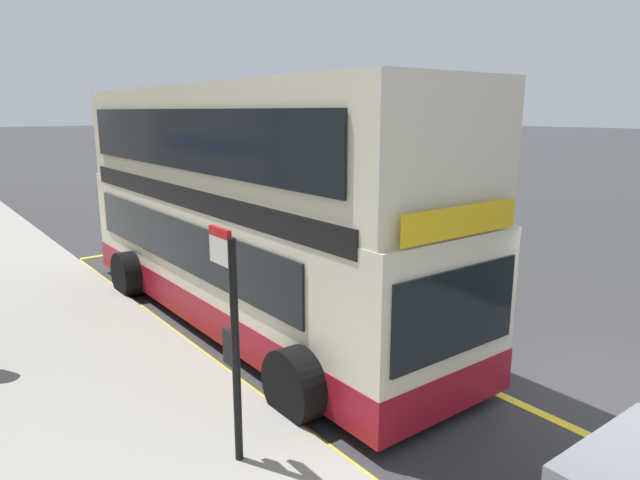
# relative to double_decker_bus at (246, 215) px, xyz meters

# --- Properties ---
(ground_plane) EXTENTS (260.00, 260.00, 0.00)m
(ground_plane) POSITION_rel_double_decker_bus_xyz_m (2.46, 26.04, -2.06)
(ground_plane) COLOR #333335
(double_decker_bus) EXTENTS (3.22, 10.07, 4.40)m
(double_decker_bus) POSITION_rel_double_decker_bus_xyz_m (0.00, 0.00, 0.00)
(double_decker_bus) COLOR beige
(double_decker_bus) RESTS_ON ground
(bus_bay_markings) EXTENTS (2.93, 13.33, 0.01)m
(bus_bay_markings) POSITION_rel_double_decker_bus_xyz_m (-0.08, 0.17, -2.06)
(bus_bay_markings) COLOR yellow
(bus_bay_markings) RESTS_ON ground
(bus_stop_sign) EXTENTS (0.09, 0.51, 2.62)m
(bus_stop_sign) POSITION_rel_double_decker_bus_xyz_m (-2.50, -4.00, -0.37)
(bus_stop_sign) COLOR black
(bus_stop_sign) RESTS_ON pavement_near
(parked_car_silver_ahead) EXTENTS (2.09, 4.20, 1.62)m
(parked_car_silver_ahead) POSITION_rel_double_decker_bus_xyz_m (5.52, 10.75, -1.26)
(parked_car_silver_ahead) COLOR #B2B5BA
(parked_car_silver_ahead) RESTS_ON ground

